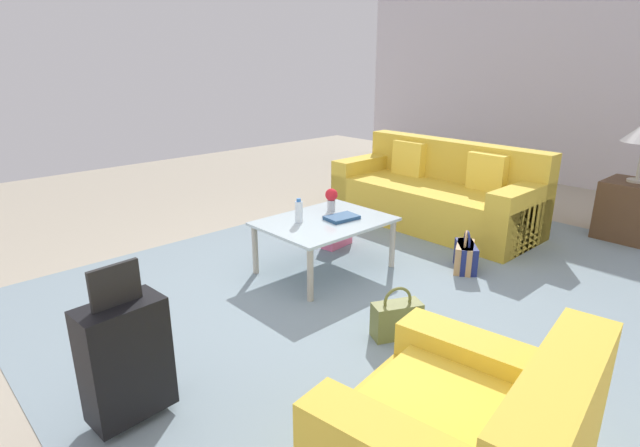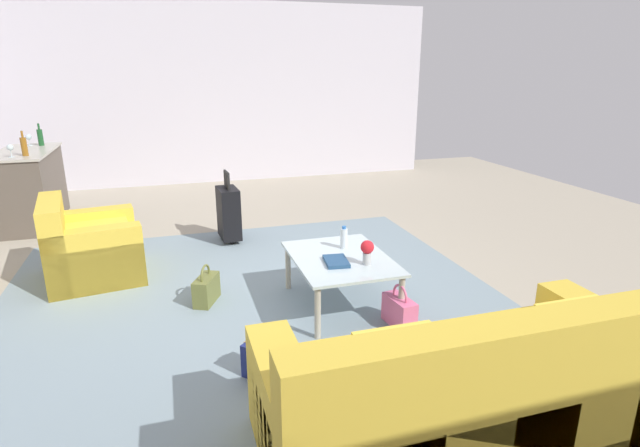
# 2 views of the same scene
# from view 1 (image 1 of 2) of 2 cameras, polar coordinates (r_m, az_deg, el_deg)

# --- Properties ---
(ground_plane) EXTENTS (12.00, 12.00, 0.00)m
(ground_plane) POSITION_cam_1_polar(r_m,az_deg,el_deg) (3.76, 1.36, -9.24)
(ground_plane) COLOR #A89E89
(wall_left) EXTENTS (0.12, 8.00, 3.10)m
(wall_left) POSITION_cam_1_polar(r_m,az_deg,el_deg) (7.77, 30.35, 14.60)
(wall_left) COLOR silver
(wall_left) RESTS_ON ground
(area_rug) EXTENTS (5.20, 4.40, 0.01)m
(area_rug) POSITION_cam_1_polar(r_m,az_deg,el_deg) (4.05, 9.52, -7.34)
(area_rug) COLOR gray
(area_rug) RESTS_ON ground
(couch) EXTENTS (0.93, 2.20, 0.88)m
(couch) POSITION_cam_1_polar(r_m,az_deg,el_deg) (5.61, 13.31, 3.04)
(couch) COLOR gold
(couch) RESTS_ON ground
(coffee_table) EXTENTS (1.05, 0.79, 0.45)m
(coffee_table) POSITION_cam_1_polar(r_m,az_deg,el_deg) (4.19, 0.56, -0.28)
(coffee_table) COLOR silver
(coffee_table) RESTS_ON ground
(water_bottle) EXTENTS (0.06, 0.06, 0.20)m
(water_bottle) POSITION_cam_1_polar(r_m,az_deg,el_deg) (4.09, -2.43, 1.37)
(water_bottle) COLOR silver
(water_bottle) RESTS_ON coffee_table
(coffee_table_book) EXTENTS (0.29, 0.21, 0.03)m
(coffee_table_book) POSITION_cam_1_polar(r_m,az_deg,el_deg) (4.20, 2.51, 0.68)
(coffee_table_book) COLOR navy
(coffee_table_book) RESTS_ON coffee_table
(flower_vase) EXTENTS (0.11, 0.11, 0.21)m
(flower_vase) POSITION_cam_1_polar(r_m,az_deg,el_deg) (4.39, 1.31, 2.97)
(flower_vase) COLOR #B2B7BC
(flower_vase) RESTS_ON coffee_table
(side_table) EXTENTS (0.53, 0.53, 0.59)m
(side_table) POSITION_cam_1_polar(r_m,az_deg,el_deg) (5.88, 31.97, 1.28)
(side_table) COLOR #513823
(side_table) RESTS_ON ground
(suitcase_black) EXTENTS (0.42, 0.25, 0.85)m
(suitcase_black) POSITION_cam_1_polar(r_m,az_deg,el_deg) (2.69, -21.34, -14.13)
(suitcase_black) COLOR black
(suitcase_black) RESTS_ON ground
(handbag_navy) EXTENTS (0.33, 0.32, 0.36)m
(handbag_navy) POSITION_cam_1_polar(r_m,az_deg,el_deg) (4.46, 16.30, -3.59)
(handbag_navy) COLOR navy
(handbag_navy) RESTS_ON ground
(handbag_pink) EXTENTS (0.33, 0.18, 0.36)m
(handbag_pink) POSITION_cam_1_polar(r_m,az_deg,el_deg) (4.82, 1.94, -1.16)
(handbag_pink) COLOR pink
(handbag_pink) RESTS_ON ground
(handbag_tan) EXTENTS (0.35, 0.27, 0.36)m
(handbag_tan) POSITION_cam_1_polar(r_m,az_deg,el_deg) (4.46, 16.16, -3.58)
(handbag_tan) COLOR tan
(handbag_tan) RESTS_ON ground
(handbag_olive) EXTENTS (0.35, 0.27, 0.36)m
(handbag_olive) POSITION_cam_1_polar(r_m,az_deg,el_deg) (3.34, 8.71, -10.74)
(handbag_olive) COLOR olive
(handbag_olive) RESTS_ON ground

